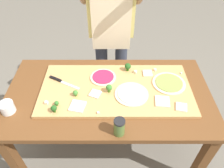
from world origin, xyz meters
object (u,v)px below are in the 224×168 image
Objects in this scene: cheese_crumble_b at (46,103)px; cheese_crumble_c at (98,113)px; broccoli_floret_front_right at (109,88)px; pizza_slice_far_left at (181,107)px; pizza_whole_pesto_green at (169,83)px; broccoli_floret_center_right at (75,93)px; chefs_knife at (60,81)px; pizza_whole_white_garlic at (131,94)px; pizza_slice_near_right at (162,101)px; pizza_whole_beet_magenta at (103,77)px; cheese_crumble_a at (135,72)px; flour_cup at (7,108)px; sauce_jar at (119,127)px; cheese_crumble_e at (181,73)px; prep_table at (108,102)px; broccoli_floret_back_mid at (57,103)px; pizza_slice_center at (77,106)px; cook_center at (111,23)px; pizza_slice_far_right at (147,73)px; broccoli_floret_back_left at (128,67)px; broccoli_floret_center_left at (54,108)px; pizza_slice_near_left at (95,94)px; cheese_crumble_d at (155,70)px.

cheese_crumble_b is 1.51× the size of cheese_crumble_c.
pizza_slice_far_left is at bearing -17.13° from broccoli_floret_front_right.
broccoli_floret_center_right reaches higher than pizza_whole_pesto_green.
chefs_knife and pizza_whole_white_garlic have the same top height.
chefs_knife is 0.80m from pizza_slice_near_right.
chefs_knife is 0.34m from pizza_whole_beet_magenta.
pizza_slice_near_right is 7.05× the size of cheese_crumble_c.
broccoli_floret_center_right reaches higher than cheese_crumble_a.
pizza_whole_pesto_green is 2.60× the size of flour_cup.
flour_cup is at bearing -166.56° from broccoli_floret_front_right.
sauce_jar reaches higher than flour_cup.
pizza_slice_far_left and cheese_crumble_e have the same top height.
cheese_crumble_e is at bearing 46.63° from sauce_jar.
pizza_whole_beet_magenta is at bearing 107.62° from broccoli_floret_front_right.
cheese_crumble_c is at bearing -3.60° from flour_cup.
flour_cup is (-1.16, -0.25, 0.00)m from pizza_whole_pesto_green.
broccoli_floret_back_mid is (-0.36, -0.14, 0.15)m from prep_table.
cheese_crumble_b is at bearing 172.44° from pizza_slice_center.
cheese_crumble_b reaches higher than pizza_slice_far_left.
broccoli_floret_front_right is (-0.17, 0.03, 0.03)m from pizza_whole_white_garlic.
broccoli_floret_back_mid is at bearing -165.16° from pizza_whole_pesto_green.
cheese_crumble_c is at bearing -95.78° from cook_center.
pizza_whole_pesto_green reaches higher than cheese_crumble_e.
pizza_slice_far_left is (0.19, -0.36, 0.00)m from pizza_slice_far_right.
broccoli_floret_back_left reaches higher than pizza_whole_pesto_green.
cook_center is (-0.15, 0.68, 0.21)m from pizza_whole_white_garlic.
broccoli_floret_center_left is (-0.52, -0.44, -0.01)m from broccoli_floret_back_left.
pizza_slice_far_right is at bearing 65.89° from sauce_jar.
pizza_slice_center is 0.54m from broccoli_floret_back_left.
chefs_knife is 3.39× the size of pizza_slice_near_left.
cheese_crumble_d is (-0.08, 0.16, 0.00)m from pizza_whole_pesto_green.
chefs_knife is 0.85m from pizza_whole_pesto_green.
cheese_crumble_c is (0.30, -0.02, -0.03)m from broccoli_floret_center_left.
pizza_slice_far_left is 3.50× the size of cheese_crumble_b.
cook_center is at bearing 124.00° from pizza_slice_far_right.
cook_center reaches higher than cheese_crumble_e.
pizza_slice_far_right and cheese_crumble_e have the same top height.
cheese_crumble_e is at bearing 29.37° from pizza_whole_white_garlic.
sauce_jar is (-0.31, -0.24, 0.03)m from pizza_slice_near_right.
broccoli_floret_center_right is at bearing -47.14° from chefs_knife.
pizza_whole_beet_magenta is 0.17m from broccoli_floret_front_right.
pizza_slice_near_right is at bearing -5.60° from broccoli_floret_center_right.
broccoli_floret_back_left is 5.83× the size of cheese_crumble_e.
broccoli_floret_back_left is 0.64m from broccoli_floret_back_mid.
chefs_knife is at bearing -172.51° from pizza_slice_far_right.
cheese_crumble_b is at bearing 11.03° from flour_cup.
broccoli_floret_back_mid is 0.32× the size of sauce_jar.
cheese_crumble_d reaches higher than pizza_slice_far_right.
pizza_slice_center is at bearing -146.53° from pizza_slice_far_right.
broccoli_floret_back_mid is 0.83m from cheese_crumble_d.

